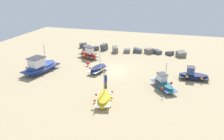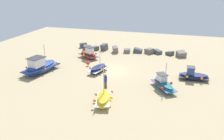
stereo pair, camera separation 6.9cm
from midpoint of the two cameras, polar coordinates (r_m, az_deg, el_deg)
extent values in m
plane|color=tan|center=(30.36, 0.00, -0.08)|extent=(49.77, 49.77, 0.00)
ellipsoid|color=#2D4C9E|center=(31.05, -16.92, 0.44)|extent=(3.03, 5.60, 1.10)
cube|color=navy|center=(31.03, -16.93, 0.53)|extent=(3.02, 5.40, 0.18)
ellipsoid|color=navy|center=(30.91, -17.00, 1.17)|extent=(2.63, 4.92, 0.25)
cube|color=white|center=(30.29, -17.98, 1.88)|extent=(1.71, 1.93, 1.06)
cube|color=#333338|center=(30.12, -18.10, 2.88)|extent=(1.98, 2.24, 0.06)
cylinder|color=#B7B7BC|center=(31.11, -16.15, 3.87)|extent=(0.08, 0.08, 2.40)
sphere|color=#EA7F75|center=(31.16, -13.79, 1.51)|extent=(0.25, 0.25, 0.25)
sphere|color=yellow|center=(31.98, -17.82, 1.63)|extent=(0.25, 0.25, 0.25)
sphere|color=orange|center=(29.93, -16.08, 0.29)|extent=(0.25, 0.25, 0.25)
sphere|color=red|center=(30.80, -20.23, 0.60)|extent=(0.25, 0.25, 0.25)
ellipsoid|color=gold|center=(22.32, -1.99, -7.12)|extent=(2.13, 3.71, 0.88)
cube|color=white|center=(22.30, -1.99, -7.03)|extent=(2.10, 3.57, 0.16)
ellipsoid|color=gold|center=(22.17, -2.00, -6.36)|extent=(1.84, 3.26, 0.21)
cylinder|color=#B7B7BC|center=(21.99, -1.94, -2.57)|extent=(0.08, 0.08, 2.66)
sphere|color=#EA7F75|center=(22.93, 0.08, -5.35)|extent=(0.28, 0.28, 0.28)
sphere|color=#EA7F75|center=(22.52, -3.86, -6.01)|extent=(0.28, 0.28, 0.28)
sphere|color=yellow|center=(21.87, -0.08, -6.87)|extent=(0.28, 0.28, 0.28)
sphere|color=orange|center=(21.45, -4.24, -7.50)|extent=(0.28, 0.28, 0.28)
ellipsoid|color=#1E6670|center=(25.61, 12.59, -3.78)|extent=(3.13, 3.86, 0.82)
cube|color=#2D4C9E|center=(25.59, 12.60, -3.70)|extent=(3.08, 3.76, 0.08)
ellipsoid|color=#1A565F|center=(25.47, 12.65, -3.09)|extent=(2.75, 3.40, 0.14)
cube|color=silver|center=(25.68, 12.23, -1.79)|extent=(1.22, 1.29, 0.75)
cube|color=#333338|center=(25.53, 12.30, -0.95)|extent=(1.41, 1.50, 0.06)
cylinder|color=#B7B7BC|center=(24.81, 13.15, -0.72)|extent=(0.08, 0.08, 2.33)
sphere|color=red|center=(24.40, 12.26, -4.47)|extent=(0.29, 0.29, 0.29)
sphere|color=red|center=(25.56, 14.45, -3.14)|extent=(0.29, 0.29, 0.29)
sphere|color=red|center=(25.41, 10.85, -3.00)|extent=(0.29, 0.29, 0.29)
sphere|color=#EA7F75|center=(26.64, 12.98, -2.19)|extent=(0.29, 0.29, 0.29)
ellipsoid|color=maroon|center=(35.25, -5.75, 3.56)|extent=(3.70, 2.99, 0.95)
cube|color=#1E6670|center=(35.24, -5.76, 3.63)|extent=(3.58, 2.92, 0.18)
ellipsoid|color=maroon|center=(35.14, -5.77, 4.12)|extent=(3.23, 2.59, 0.23)
cube|color=white|center=(34.72, -5.44, 4.82)|extent=(1.34, 1.23, 0.90)
cube|color=#333338|center=(34.59, -5.47, 5.58)|extent=(1.56, 1.43, 0.06)
sphere|color=yellow|center=(36.27, -5.50, 4.46)|extent=(0.31, 0.31, 0.31)
sphere|color=yellow|center=(34.71, -6.85, 3.63)|extent=(0.31, 0.31, 0.31)
sphere|color=orange|center=(35.04, -3.90, 4.08)|extent=(0.31, 0.31, 0.31)
ellipsoid|color=navy|center=(29.05, 19.49, -1.60)|extent=(3.48, 1.58, 0.76)
cube|color=black|center=(29.04, 19.50, -1.54)|extent=(3.35, 1.60, 0.13)
ellipsoid|color=#151E45|center=(28.95, 19.56, -1.06)|extent=(3.06, 1.37, 0.17)
cube|color=#2D4784|center=(28.75, 18.84, -0.15)|extent=(0.82, 0.98, 0.80)
cube|color=#333338|center=(28.61, 18.94, 0.66)|extent=(0.95, 1.14, 0.06)
sphere|color=orange|center=(28.29, 21.26, -1.97)|extent=(0.30, 0.30, 0.30)
sphere|color=#EA7F75|center=(29.73, 19.46, -0.48)|extent=(0.30, 0.30, 0.30)
sphere|color=yellow|center=(28.10, 18.05, -1.54)|extent=(0.30, 0.30, 0.30)
ellipsoid|color=navy|center=(29.65, -3.33, 0.19)|extent=(1.94, 3.40, 0.85)
cube|color=white|center=(29.64, -3.33, 0.26)|extent=(1.92, 3.28, 0.12)
ellipsoid|color=#151E45|center=(29.54, -3.34, 0.80)|extent=(1.68, 2.99, 0.17)
cylinder|color=#B7B7BC|center=(29.57, -2.90, 2.89)|extent=(0.08, 0.08, 1.88)
sphere|color=#EA7F75|center=(29.89, -1.34, 0.87)|extent=(0.24, 0.24, 0.24)
sphere|color=yellow|center=(30.16, -4.14, 0.99)|extent=(0.24, 0.24, 0.24)
sphere|color=yellow|center=(29.00, -2.50, 0.18)|extent=(0.24, 0.24, 0.24)
sphere|color=red|center=(29.27, -5.37, 0.47)|extent=(0.24, 0.24, 0.24)
cylinder|color=brown|center=(24.96, -1.35, -3.78)|extent=(0.14, 0.14, 0.90)
cylinder|color=brown|center=(25.03, -1.67, -3.72)|extent=(0.14, 0.14, 0.90)
cylinder|color=navy|center=(24.68, -1.52, -2.12)|extent=(0.32, 0.32, 0.64)
sphere|color=tan|center=(24.52, -1.53, -1.20)|extent=(0.22, 0.22, 0.22)
cube|color=slate|center=(41.24, -7.02, 6.07)|extent=(1.34, 1.25, 0.85)
cube|color=#4C5156|center=(40.09, -6.09, 5.53)|extent=(1.52, 1.42, 0.90)
cube|color=#4C5156|center=(39.44, -4.29, 5.33)|extent=(1.65, 1.66, 0.75)
cube|color=#4C5156|center=(39.32, -1.87, 5.63)|extent=(1.23, 1.33, 1.25)
cube|color=slate|center=(37.98, 0.88, 5.04)|extent=(1.21, 1.56, 1.17)
cube|color=slate|center=(38.00, 3.78, 4.74)|extent=(1.13, 1.04, 0.73)
cube|color=#4C5156|center=(38.21, 6.43, 4.77)|extent=(1.50, 0.90, 0.96)
cube|color=slate|center=(38.07, 9.19, 4.65)|extent=(1.65, 1.58, 0.90)
cube|color=#4C5156|center=(38.14, 11.18, 4.41)|extent=(1.59, 1.53, 0.77)
cube|color=#4C5156|center=(37.92, 14.07, 4.04)|extent=(1.48, 1.41, 0.77)
cube|color=slate|center=(37.27, 16.68, 3.74)|extent=(1.66, 1.74, 1.09)
cylinder|color=#3F3F42|center=(32.12, -5.83, 1.16)|extent=(0.08, 0.08, 0.16)
sphere|color=red|center=(32.01, -5.85, 1.69)|extent=(0.47, 0.47, 0.47)
camera|label=1|loc=(0.03, -89.93, 0.03)|focal=37.22mm
camera|label=2|loc=(0.03, 90.07, -0.03)|focal=37.22mm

